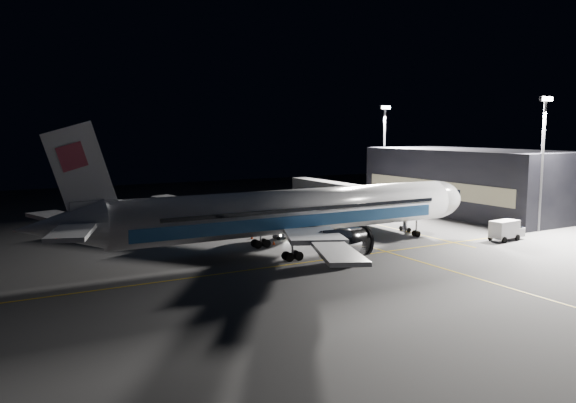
# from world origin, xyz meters

# --- Properties ---
(ground) EXTENTS (200.00, 200.00, 0.00)m
(ground) POSITION_xyz_m (0.00, 0.00, 0.00)
(ground) COLOR #4C4C4F
(ground) RESTS_ON ground
(guide_line_main) EXTENTS (0.25, 80.00, 0.01)m
(guide_line_main) POSITION_xyz_m (10.00, 0.00, 0.01)
(guide_line_main) COLOR gold
(guide_line_main) RESTS_ON ground
(guide_line_cross) EXTENTS (70.00, 0.25, 0.01)m
(guide_line_cross) POSITION_xyz_m (0.00, -6.00, 0.01)
(guide_line_cross) COLOR gold
(guide_line_cross) RESTS_ON ground
(guide_line_side) EXTENTS (0.25, 40.00, 0.01)m
(guide_line_side) POSITION_xyz_m (22.00, 10.00, 0.01)
(guide_line_side) COLOR gold
(guide_line_side) RESTS_ON ground
(airliner) EXTENTS (61.48, 54.22, 16.64)m
(airliner) POSITION_xyz_m (-1.08, 0.00, 5.16)
(airliner) COLOR silver
(airliner) RESTS_ON ground
(terminal) EXTENTS (18.12, 40.00, 12.00)m
(terminal) POSITION_xyz_m (45.98, 14.00, 6.00)
(terminal) COLOR black
(terminal) RESTS_ON ground
(jet_bridge) EXTENTS (3.60, 34.40, 6.30)m
(jet_bridge) POSITION_xyz_m (22.00, 18.06, 4.58)
(jet_bridge) COLOR #B2B2B7
(jet_bridge) RESTS_ON ground
(floodlight_mast_north) EXTENTS (2.40, 0.68, 20.70)m
(floodlight_mast_north) POSITION_xyz_m (40.00, 31.99, 12.37)
(floodlight_mast_north) COLOR #59595E
(floodlight_mast_north) RESTS_ON ground
(floodlight_mast_south) EXTENTS (2.40, 0.67, 20.70)m
(floodlight_mast_south) POSITION_xyz_m (40.00, -6.01, 12.37)
(floodlight_mast_south) COLOR #59595E
(floodlight_mast_south) RESTS_ON ground
(service_truck) EXTENTS (5.83, 2.89, 2.89)m
(service_truck) POSITION_xyz_m (29.86, -8.38, 1.55)
(service_truck) COLOR silver
(service_truck) RESTS_ON ground
(baggage_tug) EXTENTS (2.24, 1.85, 1.55)m
(baggage_tug) POSITION_xyz_m (2.28, 8.19, 0.71)
(baggage_tug) COLOR black
(baggage_tug) RESTS_ON ground
(safety_cone_a) EXTENTS (0.41, 0.41, 0.61)m
(safety_cone_a) POSITION_xyz_m (-1.43, 10.32, 0.31)
(safety_cone_a) COLOR #FF3E0A
(safety_cone_a) RESTS_ON ground
(safety_cone_b) EXTENTS (0.39, 0.39, 0.59)m
(safety_cone_b) POSITION_xyz_m (-0.60, 5.09, 0.30)
(safety_cone_b) COLOR #FF3E0A
(safety_cone_b) RESTS_ON ground
(safety_cone_c) EXTENTS (0.36, 0.36, 0.53)m
(safety_cone_c) POSITION_xyz_m (0.73, 12.77, 0.27)
(safety_cone_c) COLOR #FF3E0A
(safety_cone_c) RESTS_ON ground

